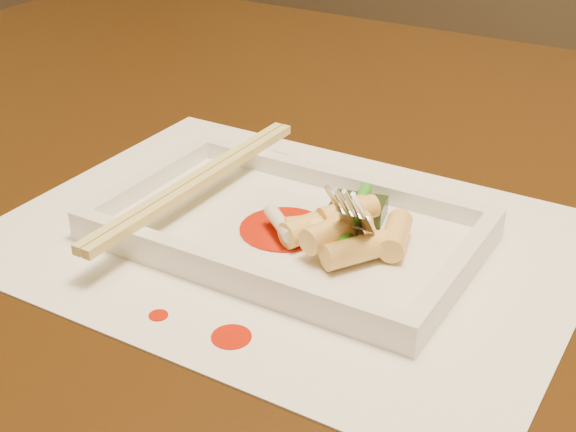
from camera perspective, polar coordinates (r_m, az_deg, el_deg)
The scene contains 24 objects.
table at distance 0.70m, azimuth 6.53°, elevation -5.37°, with size 1.40×0.90×0.75m.
placemat at distance 0.57m, azimuth -0.00°, elevation -1.66°, with size 0.40×0.30×0.00m, color white.
sauce_splatter_a at distance 0.47m, azimuth -4.04°, elevation -8.56°, with size 0.02×0.02×0.00m, color red.
sauce_splatter_b at distance 0.49m, azimuth -9.20°, elevation -6.98°, with size 0.01×0.01×0.00m, color red.
plate_base at distance 0.56m, azimuth -0.00°, elevation -1.25°, with size 0.26×0.16×0.01m, color white.
plate_rim_far at distance 0.62m, azimuth 3.52°, elevation 2.60°, with size 0.26×0.01×0.01m, color white.
plate_rim_near at distance 0.51m, azimuth -4.29°, elevation -3.77°, with size 0.26×0.01×0.01m, color white.
plate_rim_left at distance 0.62m, azimuth -9.84°, elevation 2.56°, with size 0.01×0.14×0.01m, color white.
plate_rim_right at distance 0.52m, azimuth 11.95°, elevation -3.68°, with size 0.01×0.14×0.01m, color white.
veg_piece at distance 0.58m, azimuth 5.03°, elevation 0.57°, with size 0.04×0.03×0.01m, color black.
scallion_white at distance 0.55m, azimuth -0.57°, elevation -0.48°, with size 0.01×0.01×0.04m, color #EAEACC.
scallion_green at distance 0.55m, azimuth 4.79°, elevation 0.06°, with size 0.01×0.01×0.09m, color #278F17.
chopstick_a at distance 0.60m, azimuth -6.80°, elevation 2.57°, with size 0.01×0.24×0.01m, color #E1CE70.
chopstick_b at distance 0.59m, azimuth -6.18°, elevation 2.40°, with size 0.01×0.24×0.01m, color #E1CE70.
fork at distance 0.52m, azimuth 7.76°, elevation 5.15°, with size 0.09×0.10×0.14m, color silver, non-canonical shape.
sauce_blob_0 at distance 0.56m, azimuth -0.26°, elevation -0.92°, with size 0.06×0.06×0.00m, color red.
rice_cake_0 at distance 0.54m, azimuth 7.67°, elevation -1.37°, with size 0.02×0.02×0.04m, color #FFDE77.
rice_cake_1 at distance 0.54m, azimuth 4.12°, elevation -1.13°, with size 0.02×0.02×0.04m, color #FFDE77.
rice_cake_2 at distance 0.55m, azimuth 4.30°, elevation 0.24°, with size 0.02×0.02×0.04m, color #FFDE77.
rice_cake_3 at distance 0.55m, azimuth 4.62°, elevation -0.33°, with size 0.02×0.02×0.04m, color #FFDE77.
rice_cake_4 at distance 0.54m, azimuth 1.91°, elevation -0.85°, with size 0.02×0.02×0.04m, color #FFDE77.
rice_cake_5 at distance 0.53m, azimuth 3.26°, elevation -1.09°, with size 0.02×0.02×0.05m, color #FFDE77.
rice_cake_6 at distance 0.52m, azimuth 4.92°, elevation -2.42°, with size 0.02×0.02×0.05m, color #FFDE77.
rice_cake_7 at distance 0.54m, azimuth 1.62°, elevation -0.79°, with size 0.02×0.02×0.04m, color #FFDE77.
Camera 1 is at (0.22, -0.53, 1.04)m, focal length 50.00 mm.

